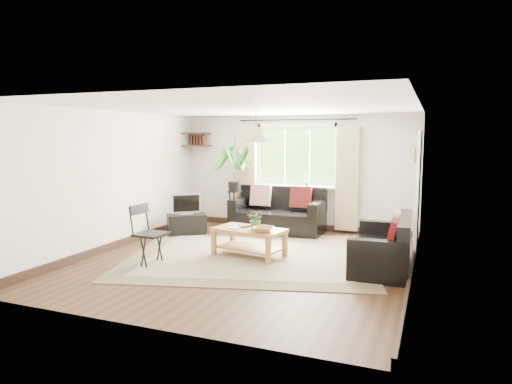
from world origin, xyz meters
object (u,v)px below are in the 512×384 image
at_px(coffee_table, 249,243).
at_px(sofa_right, 382,244).
at_px(palm_stand, 234,187).
at_px(sofa_back, 278,211).
at_px(folding_chair, 151,235).
at_px(tv_stand, 187,224).

bearing_deg(coffee_table, sofa_right, 2.30).
xyz_separation_m(sofa_right, palm_stand, (-3.22, 1.86, 0.51)).
distance_m(sofa_back, sofa_right, 2.98).
bearing_deg(sofa_right, sofa_back, -132.12).
bearing_deg(palm_stand, sofa_back, 3.43).
relative_size(sofa_right, folding_chair, 1.74).
height_order(sofa_right, tv_stand, sofa_right).
distance_m(coffee_table, folding_chair, 1.58).
relative_size(tv_stand, folding_chair, 0.81).
xyz_separation_m(coffee_table, folding_chair, (-1.21, -0.99, 0.23)).
bearing_deg(coffee_table, palm_stand, 120.16).
height_order(sofa_back, folding_chair, folding_chair).
distance_m(palm_stand, folding_chair, 2.96).
relative_size(coffee_table, palm_stand, 0.64).
bearing_deg(sofa_right, folding_chair, -74.04).
bearing_deg(sofa_back, tv_stand, -153.35).
xyz_separation_m(sofa_back, coffee_table, (0.19, -2.00, -0.20)).
height_order(sofa_back, tv_stand, sofa_back).
relative_size(sofa_back, palm_stand, 1.04).
distance_m(sofa_back, folding_chair, 3.16).
height_order(coffee_table, folding_chair, folding_chair).
bearing_deg(palm_stand, sofa_right, -30.00).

